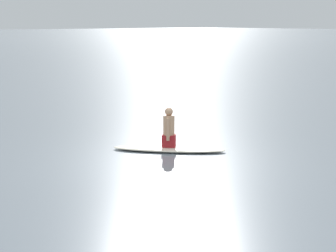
# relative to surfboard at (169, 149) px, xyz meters

# --- Properties ---
(ground_plane) EXTENTS (400.00, 400.00, 0.00)m
(ground_plane) POSITION_rel_surfboard_xyz_m (-0.62, 0.75, -0.06)
(ground_plane) COLOR gray
(surfboard) EXTENTS (2.67, 2.45, 0.11)m
(surfboard) POSITION_rel_surfboard_xyz_m (0.00, 0.00, 0.00)
(surfboard) COLOR silver
(surfboard) RESTS_ON ground
(person_paddler) EXTENTS (0.44, 0.43, 1.02)m
(person_paddler) POSITION_rel_surfboard_xyz_m (0.00, 0.00, 0.52)
(person_paddler) COLOR #A51E23
(person_paddler) RESTS_ON surfboard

